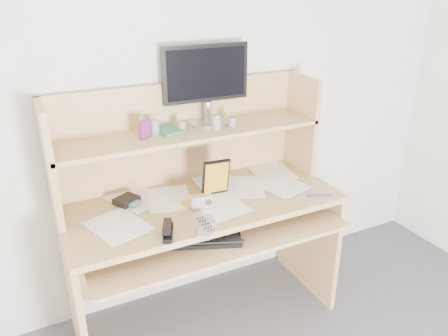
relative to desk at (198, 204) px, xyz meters
name	(u,v)px	position (x,y,z in m)	size (l,w,h in m)	color
back_wall	(177,91)	(0.00, 0.24, 0.56)	(3.60, 0.04, 2.50)	white
desk	(198,204)	(0.00, 0.00, 0.00)	(1.40, 0.70, 1.30)	tan
paper_clutter	(204,200)	(0.00, -0.08, 0.06)	(1.32, 0.54, 0.01)	white
keyboard	(194,238)	(-0.13, -0.26, -0.03)	(0.47, 0.31, 0.03)	black
tv_remote	(206,227)	(-0.11, -0.34, 0.07)	(0.05, 0.19, 0.02)	gray
flip_phone	(208,222)	(-0.08, -0.31, 0.07)	(0.04, 0.08, 0.02)	#BABBBD
stapler	(168,229)	(-0.27, -0.31, 0.08)	(0.04, 0.15, 0.05)	black
wallet	(127,200)	(-0.36, 0.06, 0.08)	(0.11, 0.09, 0.03)	black
sticky_note_pad	(190,203)	(-0.08, -0.09, 0.06)	(0.08, 0.08, 0.01)	#FAED42
digital_camera	(201,201)	(-0.04, -0.15, 0.09)	(0.10, 0.04, 0.06)	silver
game_case	(216,177)	(0.08, -0.06, 0.16)	(0.14, 0.02, 0.20)	black
blue_pen	(320,195)	(0.56, -0.31, 0.07)	(0.01, 0.01, 0.14)	#1B1ECE
card_box	(145,129)	(-0.24, 0.06, 0.43)	(0.06, 0.02, 0.09)	maroon
shelf_book	(168,130)	(-0.11, 0.10, 0.39)	(0.11, 0.16, 0.02)	#307A48
chip_stack_a	(182,126)	(-0.04, 0.08, 0.41)	(0.04, 0.04, 0.05)	black
chip_stack_b	(155,127)	(-0.18, 0.09, 0.42)	(0.04, 0.04, 0.07)	white
chip_stack_c	(232,122)	(0.22, 0.03, 0.41)	(0.04, 0.04, 0.05)	black
chip_stack_d	(216,122)	(0.12, 0.02, 0.43)	(0.05, 0.05, 0.08)	silver
monitor	(206,82)	(0.14, 0.17, 0.60)	(0.47, 0.24, 0.41)	#A5A5AA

